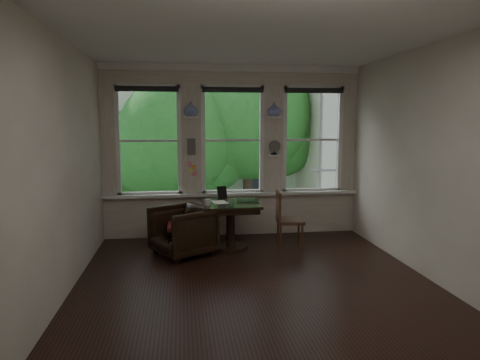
{
  "coord_description": "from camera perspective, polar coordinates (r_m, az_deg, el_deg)",
  "views": [
    {
      "loc": [
        -0.89,
        -5.27,
        2.01
      ],
      "look_at": [
        -0.05,
        0.9,
        1.17
      ],
      "focal_mm": 32.0,
      "sensor_mm": 36.0,
      "label": 1
    }
  ],
  "objects": [
    {
      "name": "sticky_notes",
      "position": [
        7.5,
        -6.45,
        1.8
      ],
      "size": [
        0.16,
        0.01,
        0.24
      ],
      "primitive_type": null,
      "color": "pink",
      "rests_on": "ground"
    },
    {
      "name": "shelf_left",
      "position": [
        7.43,
        -6.55,
        8.32
      ],
      "size": [
        0.26,
        0.16,
        0.03
      ],
      "primitive_type": "cube",
      "color": "white",
      "rests_on": "ground"
    },
    {
      "name": "papers",
      "position": [
        6.82,
        -2.73,
        -2.97
      ],
      "size": [
        0.26,
        0.33,
        0.0
      ],
      "primitive_type": "cube",
      "rotation": [
        0.0,
        0.0,
        0.14
      ],
      "color": "silver",
      "rests_on": "table"
    },
    {
      "name": "intercom",
      "position": [
        7.47,
        -6.49,
        4.47
      ],
      "size": [
        0.14,
        0.06,
        0.28
      ],
      "primitive_type": "cube",
      "color": "#59544F",
      "rests_on": "ground"
    },
    {
      "name": "armchair_left",
      "position": [
        6.59,
        -7.64,
        -6.77
      ],
      "size": [
        1.12,
        1.11,
        0.75
      ],
      "primitive_type": "imported",
      "rotation": [
        0.0,
        0.0,
        -1.03
      ],
      "color": "black",
      "rests_on": "ground"
    },
    {
      "name": "window_center",
      "position": [
        7.58,
        -1.01,
        5.33
      ],
      "size": [
        1.1,
        0.12,
        1.9
      ],
      "primitive_type": null,
      "color": "white",
      "rests_on": "ground"
    },
    {
      "name": "table",
      "position": [
        6.88,
        -1.28,
        -6.09
      ],
      "size": [
        0.9,
        0.9,
        0.75
      ],
      "primitive_type": null,
      "color": "black",
      "rests_on": "ground"
    },
    {
      "name": "shelf_right",
      "position": [
        7.6,
        4.57,
        8.33
      ],
      "size": [
        0.26,
        0.16,
        0.03
      ],
      "primitive_type": "cube",
      "color": "white",
      "rests_on": "ground"
    },
    {
      "name": "window_left",
      "position": [
        7.55,
        -12.05,
        5.15
      ],
      "size": [
        1.1,
        0.12,
        1.9
      ],
      "primitive_type": null,
      "color": "white",
      "rests_on": "ground"
    },
    {
      "name": "laptop",
      "position": [
        6.8,
        1.1,
        -2.88
      ],
      "size": [
        0.37,
        0.25,
        0.03
      ],
      "primitive_type": "imported",
      "rotation": [
        0.0,
        0.0,
        -0.06
      ],
      "color": "black",
      "rests_on": "table"
    },
    {
      "name": "wall_front",
      "position": [
        3.19,
        8.59,
        -1.66
      ],
      "size": [
        4.5,
        0.0,
        4.5
      ],
      "primitive_type": "plane",
      "rotation": [
        -1.57,
        0.0,
        0.0
      ],
      "color": "beige",
      "rests_on": "ground"
    },
    {
      "name": "wall_back",
      "position": [
        7.59,
        -1.01,
        3.82
      ],
      "size": [
        4.5,
        0.0,
        4.5
      ],
      "primitive_type": "plane",
      "rotation": [
        1.57,
        0.0,
        0.0
      ],
      "color": "beige",
      "rests_on": "ground"
    },
    {
      "name": "window_right",
      "position": [
        7.89,
        9.56,
        5.31
      ],
      "size": [
        1.1,
        0.12,
        1.9
      ],
      "primitive_type": null,
      "color": "white",
      "rests_on": "ground"
    },
    {
      "name": "mug",
      "position": [
        6.57,
        -4.31,
        -2.98
      ],
      "size": [
        0.12,
        0.12,
        0.1
      ],
      "primitive_type": "imported",
      "rotation": [
        0.0,
        0.0,
        0.19
      ],
      "color": "white",
      "rests_on": "table"
    },
    {
      "name": "vase_left",
      "position": [
        7.43,
        -6.56,
        9.39
      ],
      "size": [
        0.24,
        0.24,
        0.25
      ],
      "primitive_type": "imported",
      "color": "silver",
      "rests_on": "shelf_left"
    },
    {
      "name": "wall_right",
      "position": [
        6.16,
        22.96,
        2.3
      ],
      "size": [
        0.0,
        4.5,
        4.5
      ],
      "primitive_type": "plane",
      "rotation": [
        1.57,
        0.0,
        -1.57
      ],
      "color": "beige",
      "rests_on": "ground"
    },
    {
      "name": "drinking_glass",
      "position": [
        6.47,
        -1.17,
        -3.18
      ],
      "size": [
        0.13,
        0.13,
        0.09
      ],
      "primitive_type": "imported",
      "rotation": [
        0.0,
        0.0,
        -0.27
      ],
      "color": "white",
      "rests_on": "table"
    },
    {
      "name": "ceiling",
      "position": [
        5.44,
        1.91,
        18.14
      ],
      "size": [
        4.5,
        4.5,
        0.0
      ],
      "primitive_type": "plane",
      "rotation": [
        3.14,
        0.0,
        0.0
      ],
      "color": "silver",
      "rests_on": "ground"
    },
    {
      "name": "cushion_red",
      "position": [
        6.57,
        -7.65,
        -6.14
      ],
      "size": [
        0.45,
        0.45,
        0.06
      ],
      "primitive_type": "cube",
      "color": "maroon",
      "rests_on": "armchair_left"
    },
    {
      "name": "vase_right",
      "position": [
        7.6,
        4.58,
        9.37
      ],
      "size": [
        0.24,
        0.24,
        0.25
      ],
      "primitive_type": "imported",
      "color": "silver",
      "rests_on": "shelf_right"
    },
    {
      "name": "ground",
      "position": [
        5.72,
        1.77,
        -12.94
      ],
      "size": [
        4.5,
        4.5,
        0.0
      ],
      "primitive_type": "plane",
      "color": "black",
      "rests_on": "ground"
    },
    {
      "name": "side_chair_right",
      "position": [
        6.9,
        6.69,
        -5.36
      ],
      "size": [
        0.46,
        0.46,
        0.92
      ],
      "primitive_type": null,
      "rotation": [
        0.0,
        0.0,
        1.47
      ],
      "color": "#472319",
      "rests_on": "ground"
    },
    {
      "name": "tablet",
      "position": [
        7.05,
        -2.41,
        -1.72
      ],
      "size": [
        0.18,
        0.12,
        0.22
      ],
      "primitive_type": "cube",
      "rotation": [
        -0.26,
        0.0,
        0.32
      ],
      "color": "black",
      "rests_on": "table"
    },
    {
      "name": "wall_left",
      "position": [
        5.47,
        -22.11,
        1.74
      ],
      "size": [
        0.0,
        4.5,
        4.5
      ],
      "primitive_type": "plane",
      "rotation": [
        1.57,
        0.0,
        1.57
      ],
      "color": "beige",
      "rests_on": "ground"
    },
    {
      "name": "desk_fan",
      "position": [
        7.59,
        4.56,
        4.02
      ],
      "size": [
        0.2,
        0.2,
        0.24
      ],
      "primitive_type": null,
      "color": "#59544F",
      "rests_on": "ground"
    }
  ]
}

